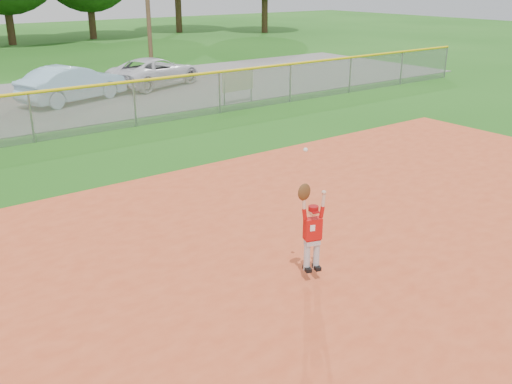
% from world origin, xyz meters
% --- Properties ---
extents(ground, '(120.00, 120.00, 0.00)m').
position_xyz_m(ground, '(0.00, 0.00, 0.00)').
color(ground, '#1D5713').
rests_on(ground, ground).
extents(clay_infield, '(24.00, 16.00, 0.04)m').
position_xyz_m(clay_infield, '(0.00, -3.00, 0.02)').
color(clay_infield, '#CA4824').
rests_on(clay_infield, ground).
extents(car_blue, '(4.58, 2.81, 1.43)m').
position_xyz_m(car_blue, '(3.09, 15.09, 0.74)').
color(car_blue, '#94C3DD').
rests_on(car_blue, parking_strip).
extents(car_white_b, '(5.07, 3.65, 1.28)m').
position_xyz_m(car_white_b, '(7.29, 16.30, 0.67)').
color(car_white_b, silver).
rests_on(car_white_b, parking_strip).
extents(sponsor_sign, '(1.53, 0.16, 1.36)m').
position_xyz_m(sponsor_sign, '(8.16, 10.97, 0.90)').
color(sponsor_sign, gray).
rests_on(sponsor_sign, ground).
extents(outfield_fence, '(40.06, 0.10, 1.55)m').
position_xyz_m(outfield_fence, '(0.00, 10.00, 0.88)').
color(outfield_fence, gray).
rests_on(outfield_fence, ground).
extents(ballplayer, '(0.49, 0.29, 2.06)m').
position_xyz_m(ballplayer, '(1.05, -1.21, 0.96)').
color(ballplayer, silver).
rests_on(ballplayer, ground).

